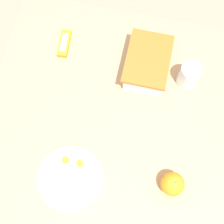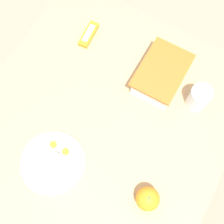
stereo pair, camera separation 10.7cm
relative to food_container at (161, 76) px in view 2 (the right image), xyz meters
name	(u,v)px [view 2 (the right image)]	position (x,y,z in m)	size (l,w,h in m)	color
ground_plane	(105,163)	(0.25, -0.10, -0.79)	(10.00, 10.00, 0.00)	gray
table	(102,132)	(0.25, -0.10, -0.14)	(0.98, 0.87, 0.76)	tan
food_container	(161,76)	(0.00, 0.00, 0.00)	(0.22, 0.15, 0.08)	white
orange_fruit	(148,199)	(0.40, 0.15, 0.00)	(0.08, 0.08, 0.08)	orange
rice_plate	(52,163)	(0.45, -0.17, -0.02)	(0.21, 0.21, 0.05)	white
candy_bar	(89,34)	(-0.03, -0.32, -0.03)	(0.12, 0.05, 0.02)	orange
drinking_glass	(199,98)	(0.02, 0.15, 0.01)	(0.07, 0.07, 0.10)	silver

